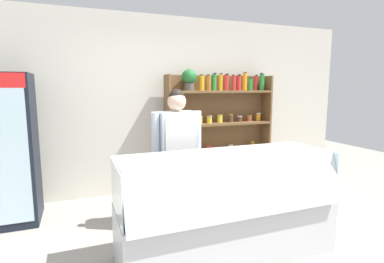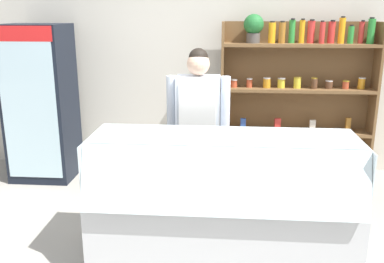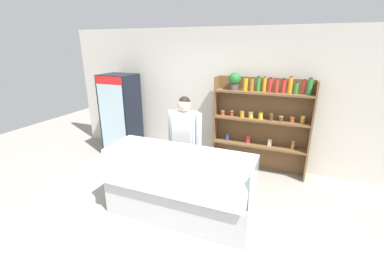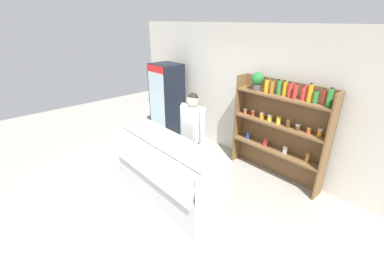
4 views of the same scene
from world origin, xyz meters
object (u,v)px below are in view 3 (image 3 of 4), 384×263
(drinks_fridge, at_px, (121,116))
(deli_display_case, at_px, (179,196))
(shop_clerk, at_px, (184,136))
(shelving_unit, at_px, (260,118))

(drinks_fridge, xyz_separation_m, deli_display_case, (2.12, -1.58, -0.58))
(deli_display_case, height_order, shop_clerk, shop_clerk)
(shelving_unit, distance_m, shop_clerk, 1.54)
(shop_clerk, bearing_deg, shelving_unit, 46.92)
(drinks_fridge, distance_m, deli_display_case, 2.71)
(drinks_fridge, relative_size, shop_clerk, 1.11)
(shelving_unit, height_order, shop_clerk, shelving_unit)
(drinks_fridge, xyz_separation_m, shop_clerk, (1.88, -0.82, 0.05))
(shelving_unit, bearing_deg, deli_display_case, -113.27)
(deli_display_case, xyz_separation_m, shop_clerk, (-0.24, 0.76, 0.63))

